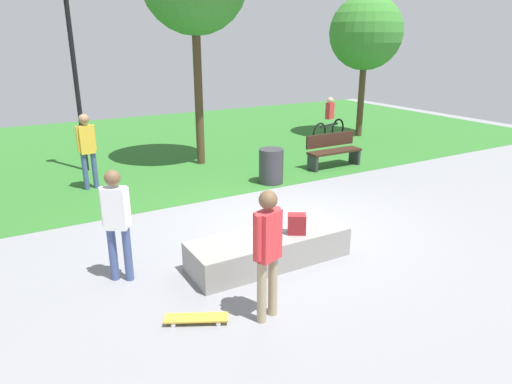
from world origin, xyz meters
name	(u,v)px	position (x,y,z in m)	size (l,w,h in m)	color
ground_plane	(287,226)	(0.00, 0.00, 0.00)	(28.00, 28.00, 0.00)	gray
grass_lawn	(155,145)	(0.00, 8.02, 0.00)	(26.60, 11.96, 0.01)	#2D6B28
concrete_ledge	(269,249)	(-1.08, -1.11, 0.24)	(2.59, 0.87, 0.47)	gray
backpack_on_ledge	(297,224)	(-0.67, -1.26, 0.63)	(0.28, 0.20, 0.32)	maroon
skater_performing_trick	(268,246)	(-1.90, -2.40, 1.01)	(0.41, 0.30, 1.72)	tan
skater_watching	(117,218)	(-3.25, -0.49, 0.99)	(0.38, 0.34, 1.69)	#3F5184
skateboard_by_ledge	(196,318)	(-2.73, -2.05, 0.06)	(0.80, 0.54, 0.08)	gold
park_bench_far_right	(333,150)	(3.43, 2.89, 0.48)	(1.60, 0.47, 0.91)	#331E14
tree_young_birch	(366,33)	(6.95, 5.74, 3.55)	(2.50, 2.50, 4.83)	#4C3823
lamp_post	(74,64)	(-2.58, 5.90, 2.78)	(0.28, 0.28, 4.63)	black
trash_bin	(271,166)	(1.16, 2.47, 0.43)	(0.60, 0.60, 0.85)	#333338
pedestrian_with_backpack	(87,144)	(-2.78, 4.22, 1.07)	(0.43, 0.37, 1.78)	#3F5184
cyclist_on_bicycle	(329,122)	(5.51, 5.67, 0.63)	(1.76, 0.57, 1.52)	black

